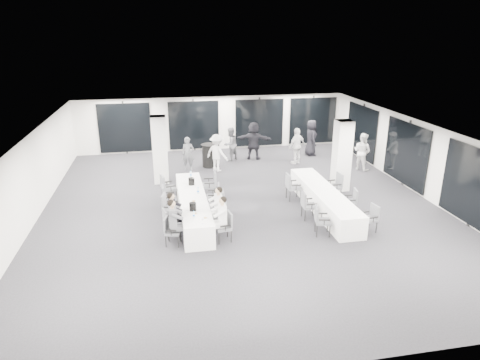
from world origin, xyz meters
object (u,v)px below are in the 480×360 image
at_px(chair_main_left_far, 167,187).
at_px(standing_guest_f, 254,138).
at_px(chair_side_right_mid, 351,200).
at_px(standing_guest_c, 217,150).
at_px(standing_guest_g, 188,152).
at_px(ice_bucket_near, 193,207).
at_px(chair_side_left_far, 292,185).
at_px(standing_guest_h, 362,149).
at_px(banquet_table_side, 324,200).
at_px(chair_main_right_second, 222,214).
at_px(chair_main_right_fourth, 215,195).
at_px(ice_bucket_far, 191,181).
at_px(chair_main_left_second, 170,221).
at_px(standing_guest_d, 297,143).
at_px(standing_guest_e, 311,135).
at_px(chair_main_left_mid, 168,207).
at_px(chair_main_right_near, 226,225).
at_px(chair_main_left_fourth, 167,197).
at_px(chair_side_right_near, 371,216).
at_px(cocktail_table, 210,155).
at_px(chair_main_right_far, 211,183).
at_px(chair_side_left_mid, 307,204).
at_px(chair_main_left_near, 170,229).
at_px(chair_main_right_mid, 219,203).
at_px(standing_guest_b, 230,142).
at_px(chair_side_left_near, 320,219).
at_px(chair_side_right_far, 336,184).
at_px(banquet_table_main, 193,206).

height_order(chair_main_left_far, standing_guest_f, standing_guest_f).
height_order(chair_side_right_mid, standing_guest_f, standing_guest_f).
height_order(standing_guest_c, standing_guest_g, standing_guest_c).
bearing_deg(ice_bucket_near, chair_side_left_far, 28.47).
distance_m(chair_side_right_mid, standing_guest_h, 5.26).
bearing_deg(banquet_table_side, standing_guest_h, 50.40).
distance_m(banquet_table_side, chair_main_right_second, 3.87).
relative_size(chair_main_right_fourth, ice_bucket_far, 3.63).
xyz_separation_m(chair_main_left_second, standing_guest_d, (6.20, 6.65, 0.46)).
bearing_deg(standing_guest_g, chair_main_right_fourth, -74.43).
bearing_deg(standing_guest_e, chair_main_left_mid, 133.98).
bearing_deg(ice_bucket_near, chair_main_right_near, -38.13).
bearing_deg(chair_main_left_fourth, chair_side_right_near, 65.56).
relative_size(cocktail_table, standing_guest_f, 0.51).
bearing_deg(chair_main_left_second, standing_guest_h, 106.98).
distance_m(chair_main_right_far, standing_guest_d, 5.82).
xyz_separation_m(chair_side_left_far, ice_bucket_far, (-3.70, 0.26, 0.30)).
xyz_separation_m(standing_guest_c, standing_guest_h, (6.50, -0.99, 0.00)).
relative_size(chair_side_left_mid, standing_guest_d, 0.49).
relative_size(banquet_table_side, chair_main_left_near, 5.77).
bearing_deg(banquet_table_side, chair_main_right_mid, -178.58).
xyz_separation_m(chair_main_left_fourth, chair_side_left_mid, (4.60, -1.43, -0.01)).
xyz_separation_m(standing_guest_e, ice_bucket_near, (-6.60, -7.74, -0.15)).
height_order(cocktail_table, standing_guest_b, standing_guest_b).
height_order(chair_main_right_near, chair_side_left_near, chair_side_left_near).
bearing_deg(chair_side_left_far, standing_guest_c, -151.59).
xyz_separation_m(cocktail_table, standing_guest_d, (4.14, -0.26, 0.43)).
xyz_separation_m(chair_main_right_fourth, chair_side_right_near, (4.59, -2.72, -0.03)).
distance_m(chair_side_right_far, ice_bucket_far, 5.40).
bearing_deg(banquet_table_main, chair_main_left_near, -113.40).
bearing_deg(chair_main_left_second, standing_guest_d, 123.43).
relative_size(chair_main_left_mid, chair_side_left_mid, 1.05).
distance_m(chair_main_left_near, chair_main_left_second, 0.54).
bearing_deg(chair_side_right_far, standing_guest_e, -15.54).
relative_size(banquet_table_main, ice_bucket_near, 19.91).
bearing_deg(ice_bucket_far, chair_main_left_near, -106.18).
height_order(chair_main_left_fourth, standing_guest_c, standing_guest_c).
relative_size(chair_main_right_near, standing_guest_c, 0.48).
distance_m(banquet_table_main, chair_side_right_mid, 5.47).
relative_size(chair_main_right_fourth, chair_side_left_mid, 0.98).
relative_size(banquet_table_main, chair_side_left_far, 4.96).
relative_size(chair_main_right_mid, chair_side_left_far, 1.00).
bearing_deg(chair_main_right_fourth, banquet_table_side, -95.07).
relative_size(standing_guest_e, ice_bucket_near, 8.13).
xyz_separation_m(chair_side_left_mid, standing_guest_g, (-3.55, 6.06, 0.33)).
bearing_deg(standing_guest_f, chair_main_left_far, 67.30).
distance_m(chair_side_left_mid, standing_guest_h, 6.35).
bearing_deg(chair_side_left_far, ice_bucket_near, -62.88).
height_order(banquet_table_side, chair_main_left_fourth, chair_main_left_fourth).
distance_m(chair_main_right_fourth, chair_side_left_mid, 3.27).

